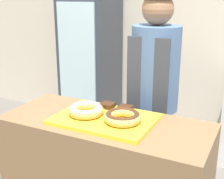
{
  "coord_description": "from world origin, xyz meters",
  "views": [
    {
      "loc": [
        0.86,
        -1.61,
        1.75
      ],
      "look_at": [
        0.0,
        0.1,
        1.15
      ],
      "focal_mm": 50.0,
      "sensor_mm": 36.0,
      "label": 1
    }
  ],
  "objects_px": {
    "brownie_back_left": "(107,105)",
    "serving_tray": "(105,119)",
    "donut_chocolate_glaze": "(122,117)",
    "beverage_fridge": "(91,62)",
    "donut_light_glaze": "(86,110)",
    "baker_person": "(154,98)",
    "brownie_back_right": "(125,108)"
  },
  "relations": [
    {
      "from": "donut_light_glaze",
      "to": "brownie_back_left",
      "type": "height_order",
      "value": "donut_light_glaze"
    },
    {
      "from": "brownie_back_left",
      "to": "beverage_fridge",
      "type": "xyz_separation_m",
      "value": [
        -1.07,
        1.59,
        -0.12
      ]
    },
    {
      "from": "donut_light_glaze",
      "to": "beverage_fridge",
      "type": "xyz_separation_m",
      "value": [
        -1.01,
        1.77,
        -0.13
      ]
    },
    {
      "from": "donut_light_glaze",
      "to": "brownie_back_left",
      "type": "xyz_separation_m",
      "value": [
        0.06,
        0.18,
        -0.02
      ]
    },
    {
      "from": "brownie_back_left",
      "to": "brownie_back_right",
      "type": "distance_m",
      "value": 0.13
    },
    {
      "from": "brownie_back_left",
      "to": "serving_tray",
      "type": "bearing_deg",
      "value": -67.66
    },
    {
      "from": "donut_chocolate_glaze",
      "to": "brownie_back_right",
      "type": "bearing_deg",
      "value": 109.34
    },
    {
      "from": "donut_light_glaze",
      "to": "donut_chocolate_glaze",
      "type": "distance_m",
      "value": 0.26
    },
    {
      "from": "donut_chocolate_glaze",
      "to": "baker_person",
      "type": "bearing_deg",
      "value": 91.62
    },
    {
      "from": "donut_light_glaze",
      "to": "brownie_back_left",
      "type": "relative_size",
      "value": 2.59
    },
    {
      "from": "serving_tray",
      "to": "brownie_back_right",
      "type": "relative_size",
      "value": 6.93
    },
    {
      "from": "brownie_back_left",
      "to": "beverage_fridge",
      "type": "distance_m",
      "value": 1.92
    },
    {
      "from": "donut_chocolate_glaze",
      "to": "brownie_back_left",
      "type": "bearing_deg",
      "value": 137.68
    },
    {
      "from": "brownie_back_right",
      "to": "baker_person",
      "type": "relative_size",
      "value": 0.05
    },
    {
      "from": "donut_light_glaze",
      "to": "brownie_back_right",
      "type": "height_order",
      "value": "donut_light_glaze"
    },
    {
      "from": "donut_light_glaze",
      "to": "baker_person",
      "type": "relative_size",
      "value": 0.13
    },
    {
      "from": "serving_tray",
      "to": "baker_person",
      "type": "height_order",
      "value": "baker_person"
    },
    {
      "from": "donut_chocolate_glaze",
      "to": "baker_person",
      "type": "relative_size",
      "value": 0.13
    },
    {
      "from": "donut_light_glaze",
      "to": "beverage_fridge",
      "type": "relative_size",
      "value": 0.13
    },
    {
      "from": "brownie_back_left",
      "to": "beverage_fridge",
      "type": "height_order",
      "value": "beverage_fridge"
    },
    {
      "from": "brownie_back_left",
      "to": "baker_person",
      "type": "height_order",
      "value": "baker_person"
    },
    {
      "from": "brownie_back_left",
      "to": "baker_person",
      "type": "xyz_separation_m",
      "value": [
        0.18,
        0.45,
        -0.06
      ]
    },
    {
      "from": "donut_light_glaze",
      "to": "beverage_fridge",
      "type": "distance_m",
      "value": 2.04
    },
    {
      "from": "donut_chocolate_glaze",
      "to": "brownie_back_left",
      "type": "relative_size",
      "value": 2.59
    },
    {
      "from": "baker_person",
      "to": "beverage_fridge",
      "type": "relative_size",
      "value": 1.0
    },
    {
      "from": "serving_tray",
      "to": "baker_person",
      "type": "distance_m",
      "value": 0.62
    },
    {
      "from": "donut_chocolate_glaze",
      "to": "beverage_fridge",
      "type": "bearing_deg",
      "value": 125.65
    },
    {
      "from": "serving_tray",
      "to": "brownie_back_left",
      "type": "distance_m",
      "value": 0.18
    },
    {
      "from": "brownie_back_left",
      "to": "beverage_fridge",
      "type": "bearing_deg",
      "value": 123.99
    },
    {
      "from": "serving_tray",
      "to": "donut_chocolate_glaze",
      "type": "bearing_deg",
      "value": -7.17
    },
    {
      "from": "donut_chocolate_glaze",
      "to": "serving_tray",
      "type": "bearing_deg",
      "value": 172.83
    },
    {
      "from": "donut_chocolate_glaze",
      "to": "brownie_back_right",
      "type": "distance_m",
      "value": 0.19
    }
  ]
}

